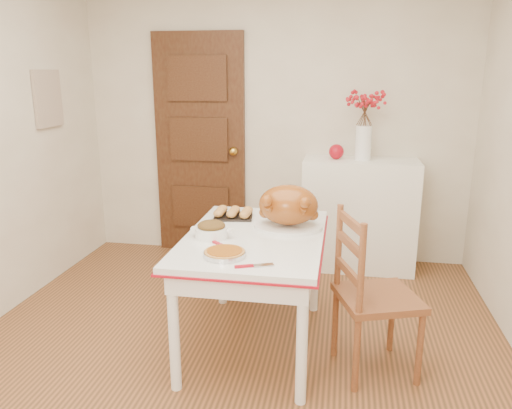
% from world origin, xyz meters
% --- Properties ---
extents(floor, '(3.50, 4.00, 0.00)m').
position_xyz_m(floor, '(0.00, 0.00, 0.00)').
color(floor, '#4D321B').
rests_on(floor, ground).
extents(wall_back, '(3.50, 0.00, 2.50)m').
position_xyz_m(wall_back, '(0.00, 2.00, 1.25)').
color(wall_back, beige).
rests_on(wall_back, ground).
extents(door_back, '(0.85, 0.06, 2.06)m').
position_xyz_m(door_back, '(-0.70, 1.97, 1.03)').
color(door_back, '#32150B').
rests_on(door_back, ground).
extents(photo_board, '(0.03, 0.35, 0.45)m').
position_xyz_m(photo_board, '(-1.73, 1.20, 1.50)').
color(photo_board, '#C0B69F').
rests_on(photo_board, ground).
extents(sideboard, '(0.98, 0.43, 0.98)m').
position_xyz_m(sideboard, '(0.79, 1.78, 0.49)').
color(sideboard, white).
rests_on(sideboard, floor).
extents(kitchen_table, '(0.85, 1.24, 0.74)m').
position_xyz_m(kitchen_table, '(0.12, 0.32, 0.37)').
color(kitchen_table, silver).
rests_on(kitchen_table, floor).
extents(chair_oak, '(0.55, 0.55, 0.97)m').
position_xyz_m(chair_oak, '(0.86, 0.17, 0.49)').
color(chair_oak, brown).
rests_on(chair_oak, floor).
extents(berry_vase, '(0.31, 0.31, 0.60)m').
position_xyz_m(berry_vase, '(0.79, 1.78, 1.28)').
color(berry_vase, white).
rests_on(berry_vase, sideboard).
extents(apple, '(0.13, 0.13, 0.13)m').
position_xyz_m(apple, '(0.57, 1.78, 1.04)').
color(apple, '#A00A17').
rests_on(apple, sideboard).
extents(turkey_platter, '(0.46, 0.38, 0.28)m').
position_xyz_m(turkey_platter, '(0.30, 0.49, 0.88)').
color(turkey_platter, brown).
rests_on(turkey_platter, kitchen_table).
extents(pumpkin_pie, '(0.27, 0.27, 0.05)m').
position_xyz_m(pumpkin_pie, '(0.02, -0.06, 0.77)').
color(pumpkin_pie, '#944B11').
rests_on(pumpkin_pie, kitchen_table).
extents(stuffing_dish, '(0.30, 0.27, 0.10)m').
position_xyz_m(stuffing_dish, '(-0.13, 0.24, 0.79)').
color(stuffing_dish, brown).
rests_on(stuffing_dish, kitchen_table).
extents(rolls_tray, '(0.28, 0.24, 0.07)m').
position_xyz_m(rolls_tray, '(-0.09, 0.66, 0.78)').
color(rolls_tray, '#C18C3E').
rests_on(rolls_tray, kitchen_table).
extents(pie_server, '(0.21, 0.13, 0.01)m').
position_xyz_m(pie_server, '(0.20, -0.17, 0.75)').
color(pie_server, silver).
rests_on(pie_server, kitchen_table).
extents(carving_knife, '(0.23, 0.20, 0.01)m').
position_xyz_m(carving_knife, '(-0.00, 0.07, 0.75)').
color(carving_knife, silver).
rests_on(carving_knife, kitchen_table).
extents(drinking_glass, '(0.09, 0.09, 0.12)m').
position_xyz_m(drinking_glass, '(0.13, 0.81, 0.80)').
color(drinking_glass, white).
rests_on(drinking_glass, kitchen_table).
extents(shaker_pair, '(0.10, 0.07, 0.09)m').
position_xyz_m(shaker_pair, '(0.43, 0.79, 0.79)').
color(shaker_pair, white).
rests_on(shaker_pair, kitchen_table).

